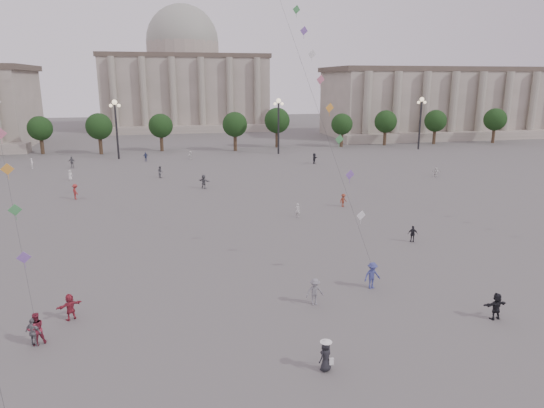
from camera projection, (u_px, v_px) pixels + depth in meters
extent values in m
plane|color=#565351|center=(303.00, 354.00, 25.51)|extent=(360.00, 360.00, 0.00)
cube|color=gray|center=(476.00, 103.00, 129.01)|extent=(80.00, 22.00, 16.00)
cube|color=brown|center=(480.00, 70.00, 126.87)|extent=(81.60, 22.44, 1.20)
cube|color=gray|center=(506.00, 135.00, 118.44)|extent=(84.00, 4.00, 2.00)
cube|color=gray|center=(185.00, 94.00, 146.02)|extent=(46.00, 30.00, 20.00)
cube|color=brown|center=(183.00, 57.00, 143.39)|extent=(46.92, 30.60, 1.20)
cube|color=gray|center=(189.00, 129.00, 132.17)|extent=(48.30, 4.00, 2.00)
cylinder|color=gray|center=(183.00, 50.00, 142.92)|extent=(21.00, 21.00, 5.00)
sphere|color=gray|center=(183.00, 42.00, 142.30)|extent=(21.00, 21.00, 21.00)
cylinder|color=#3C291E|center=(40.00, 146.00, 92.63)|extent=(0.70, 0.70, 3.52)
sphere|color=black|center=(38.00, 127.00, 91.72)|extent=(5.12, 5.12, 5.12)
cylinder|color=#3C291E|center=(106.00, 144.00, 95.13)|extent=(0.70, 0.70, 3.52)
sphere|color=black|center=(104.00, 125.00, 94.21)|extent=(5.12, 5.12, 5.12)
cylinder|color=#3C291E|center=(168.00, 143.00, 97.62)|extent=(0.70, 0.70, 3.52)
sphere|color=black|center=(167.00, 124.00, 96.71)|extent=(5.12, 5.12, 5.12)
cylinder|color=#3C291E|center=(227.00, 141.00, 100.12)|extent=(0.70, 0.70, 3.52)
sphere|color=black|center=(227.00, 123.00, 99.20)|extent=(5.12, 5.12, 5.12)
cylinder|color=#3C291E|center=(284.00, 140.00, 102.61)|extent=(0.70, 0.70, 3.52)
sphere|color=black|center=(284.00, 122.00, 101.70)|extent=(5.12, 5.12, 5.12)
cylinder|color=#3C291E|center=(337.00, 138.00, 105.11)|extent=(0.70, 0.70, 3.52)
sphere|color=black|center=(338.00, 121.00, 104.20)|extent=(5.12, 5.12, 5.12)
cylinder|color=#3C291E|center=(388.00, 137.00, 107.61)|extent=(0.70, 0.70, 3.52)
sphere|color=black|center=(389.00, 120.00, 106.69)|extent=(5.12, 5.12, 5.12)
cylinder|color=#3C291E|center=(437.00, 136.00, 110.10)|extent=(0.70, 0.70, 3.52)
sphere|color=black|center=(439.00, 119.00, 109.19)|extent=(5.12, 5.12, 5.12)
cylinder|color=#3C291E|center=(484.00, 134.00, 112.60)|extent=(0.70, 0.70, 3.52)
sphere|color=black|center=(486.00, 118.00, 111.68)|extent=(5.12, 5.12, 5.12)
cylinder|color=#262628|center=(117.00, 132.00, 87.38)|extent=(0.36, 0.36, 10.00)
sphere|color=#FFE5B2|center=(114.00, 102.00, 86.09)|extent=(0.90, 0.90, 0.90)
sphere|color=#FFE5B2|center=(111.00, 106.00, 86.09)|extent=(0.60, 0.60, 0.60)
sphere|color=#FFE5B2|center=(119.00, 106.00, 86.38)|extent=(0.60, 0.60, 0.60)
cylinder|color=#262628|center=(278.00, 128.00, 93.62)|extent=(0.36, 0.36, 10.00)
sphere|color=#FFE5B2|center=(279.00, 101.00, 92.33)|extent=(0.90, 0.90, 0.90)
sphere|color=#FFE5B2|center=(275.00, 104.00, 92.33)|extent=(0.60, 0.60, 0.60)
sphere|color=#FFE5B2|center=(282.00, 104.00, 92.62)|extent=(0.60, 0.60, 0.60)
cylinder|color=#262628|center=(420.00, 125.00, 99.86)|extent=(0.36, 0.36, 10.00)
sphere|color=#FFE5B2|center=(422.00, 99.00, 98.57)|extent=(0.90, 0.90, 0.90)
sphere|color=#FFE5B2|center=(419.00, 102.00, 98.57)|extent=(0.60, 0.60, 0.60)
sphere|color=#FFE5B2|center=(425.00, 102.00, 98.86)|extent=(0.60, 0.60, 0.60)
imported|color=navy|center=(146.00, 157.00, 85.90)|extent=(1.00, 0.57, 1.62)
imported|color=black|center=(496.00, 306.00, 29.06)|extent=(1.58, 0.57, 1.68)
imported|color=silver|center=(190.00, 155.00, 88.19)|extent=(0.96, 1.43, 1.48)
imported|color=slate|center=(315.00, 292.00, 30.93)|extent=(1.16, 0.69, 1.78)
imported|color=silver|center=(436.00, 172.00, 71.96)|extent=(1.44, 0.93, 1.49)
imported|color=brown|center=(343.00, 200.00, 55.06)|extent=(1.11, 0.90, 1.51)
imported|color=black|center=(314.00, 158.00, 83.47)|extent=(1.44, 1.67, 1.81)
imported|color=white|center=(32.00, 163.00, 78.83)|extent=(0.41, 0.62, 1.69)
imported|color=slate|center=(204.00, 182.00, 64.28)|extent=(1.67, 1.59, 1.89)
imported|color=silver|center=(298.00, 210.00, 50.89)|extent=(0.65, 0.62, 1.49)
imported|color=slate|center=(72.00, 162.00, 79.52)|extent=(1.16, 0.61, 1.88)
imported|color=maroon|center=(75.00, 192.00, 58.49)|extent=(1.20, 1.39, 1.87)
imported|color=silver|center=(70.00, 175.00, 69.77)|extent=(0.79, 0.88, 1.51)
imported|color=black|center=(413.00, 234.00, 43.02)|extent=(0.94, 0.63, 1.49)
imported|color=slate|center=(160.00, 172.00, 71.45)|extent=(1.00, 1.06, 1.74)
imported|color=#A12B3D|center=(70.00, 307.00, 29.01)|extent=(1.56, 1.20, 1.65)
imported|color=slate|center=(34.00, 332.00, 26.08)|extent=(1.04, 0.80, 1.65)
imported|color=maroon|center=(36.00, 329.00, 26.24)|extent=(1.12, 1.04, 1.85)
imported|color=#393F80|center=(372.00, 275.00, 33.35)|extent=(1.32, 0.89, 1.90)
imported|color=black|center=(326.00, 356.00, 23.90)|extent=(0.93, 0.85, 1.59)
cone|color=white|center=(326.00, 341.00, 23.70)|extent=(0.52, 0.52, 0.14)
cylinder|color=white|center=(326.00, 342.00, 23.71)|extent=(0.60, 0.60, 0.02)
cube|color=white|center=(331.00, 361.00, 23.87)|extent=(0.22, 0.10, 0.35)
cube|color=#8159B2|center=(24.00, 257.00, 27.23)|extent=(0.76, 0.25, 0.76)
cube|color=#449552|center=(15.00, 210.00, 28.51)|extent=(0.76, 0.25, 0.76)
cube|color=gold|center=(7.00, 169.00, 29.84)|extent=(0.76, 0.25, 0.76)
cube|color=#D16E8A|center=(0.00, 133.00, 31.18)|extent=(0.76, 0.25, 0.76)
cube|color=white|center=(361.00, 215.00, 34.33)|extent=(0.76, 0.25, 0.76)
cube|color=#8159B2|center=(350.00, 175.00, 35.61)|extent=(0.76, 0.25, 0.76)
cube|color=#449552|center=(339.00, 139.00, 36.93)|extent=(0.76, 0.25, 0.76)
cube|color=gold|center=(330.00, 108.00, 38.28)|extent=(0.76, 0.25, 0.76)
cube|color=#D16E8A|center=(321.00, 80.00, 39.66)|extent=(0.76, 0.25, 0.76)
cube|color=white|center=(312.00, 54.00, 41.05)|extent=(0.76, 0.25, 0.76)
cube|color=#8159B2|center=(304.00, 31.00, 42.45)|extent=(0.76, 0.25, 0.76)
cube|color=#449552|center=(296.00, 9.00, 43.86)|extent=(0.76, 0.25, 0.76)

